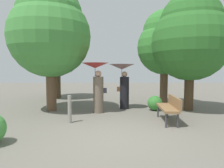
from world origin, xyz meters
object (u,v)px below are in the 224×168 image
(tree_mid_left, at_px, (50,30))
(tree_mid_right, at_px, (190,36))
(tree_near_left, at_px, (57,46))
(path_marker_post, at_px, (70,109))
(person_left, at_px, (97,80))
(tree_near_right, at_px, (165,42))
(person_right, at_px, (123,78))
(park_bench, at_px, (170,106))

(tree_mid_left, relative_size, tree_mid_right, 1.07)
(tree_near_left, bearing_deg, path_marker_post, -71.76)
(person_left, distance_m, path_marker_post, 1.90)
(person_left, xyz_separation_m, tree_near_right, (3.11, 1.75, 1.69))
(person_left, xyz_separation_m, path_marker_post, (-0.78, -1.51, -0.85))
(tree_near_right, bearing_deg, person_right, -154.69)
(park_bench, height_order, path_marker_post, path_marker_post)
(tree_near_left, height_order, tree_near_right, tree_near_left)
(person_right, xyz_separation_m, park_bench, (1.38, -2.21, -0.81))
(tree_mid_right, bearing_deg, tree_mid_left, -179.80)
(park_bench, bearing_deg, tree_mid_left, -109.65)
(person_right, relative_size, park_bench, 1.27)
(tree_near_right, relative_size, tree_mid_right, 0.93)
(person_right, relative_size, path_marker_post, 2.18)
(tree_mid_left, height_order, tree_mid_right, tree_mid_left)
(tree_mid_left, bearing_deg, tree_near_left, 100.74)
(person_right, bearing_deg, tree_near_left, 48.15)
(person_right, height_order, tree_mid_right, tree_mid_right)
(path_marker_post, bearing_deg, person_left, 62.84)
(tree_near_left, height_order, tree_mid_left, tree_mid_left)
(tree_mid_right, bearing_deg, path_marker_post, -156.88)
(tree_near_right, height_order, path_marker_post, tree_near_right)
(park_bench, relative_size, tree_mid_left, 0.30)
(park_bench, bearing_deg, person_right, -144.71)
(person_left, relative_size, tree_near_left, 0.42)
(person_left, xyz_separation_m, tree_mid_right, (3.81, 0.45, 1.77))
(park_bench, distance_m, tree_mid_left, 5.51)
(tree_near_right, xyz_separation_m, path_marker_post, (-3.88, -3.26, -2.53))
(tree_near_right, bearing_deg, person_left, -150.64)
(person_left, height_order, tree_near_right, tree_near_right)
(person_left, bearing_deg, tree_near_right, -61.26)
(park_bench, xyz_separation_m, tree_mid_left, (-4.38, 1.85, 2.78))
(tree_near_right, relative_size, path_marker_post, 5.09)
(tree_near_right, xyz_separation_m, tree_mid_left, (-5.02, -1.32, 0.31))
(person_right, height_order, tree_near_left, tree_near_left)
(person_left, height_order, tree_mid_left, tree_mid_left)
(person_left, relative_size, tree_mid_right, 0.41)
(tree_mid_left, xyz_separation_m, path_marker_post, (1.14, -1.94, -2.85))
(park_bench, xyz_separation_m, path_marker_post, (-3.24, -0.09, -0.07))
(person_right, distance_m, tree_near_left, 5.18)
(tree_mid_right, bearing_deg, person_right, 172.86)
(person_left, xyz_separation_m, person_right, (1.08, 0.79, 0.03))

